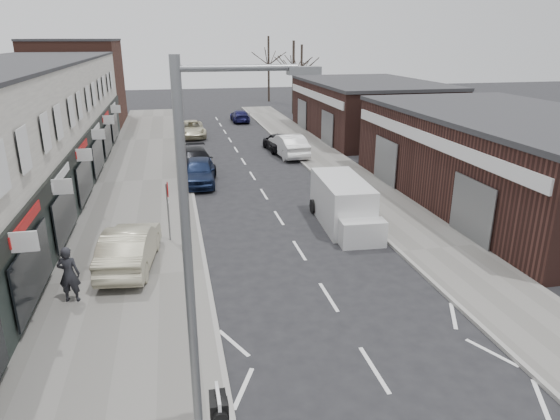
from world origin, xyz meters
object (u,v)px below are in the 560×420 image
parked_car_right_a (288,145)px  parked_car_right_b (278,142)px  parked_car_left_a (199,171)px  parked_car_left_c (191,129)px  parked_car_right_c (240,116)px  sedan_on_pavement (130,247)px  parked_car_left_b (196,161)px  pedestrian (69,274)px  white_van (343,204)px  street_lamp (200,276)px  warning_sign (168,193)px

parked_car_right_a → parked_car_right_b: size_ratio=1.21×
parked_car_left_a → parked_car_left_c: bearing=94.1°
parked_car_right_b → parked_car_right_c: size_ratio=0.99×
sedan_on_pavement → parked_car_left_b: 14.49m
pedestrian → parked_car_right_b: pedestrian is taller
white_van → parked_car_right_b: (0.44, 16.46, -0.31)m
parked_car_left_b → parked_car_right_a: size_ratio=1.01×
sedan_on_pavement → parked_car_right_a: 19.99m
parked_car_left_a → pedestrian: bearing=-105.4°
parked_car_right_b → sedan_on_pavement: bearing=58.9°
pedestrian → parked_car_right_a: (11.90, 19.55, -0.26)m
street_lamp → parked_car_right_b: size_ratio=1.93×
warning_sign → parked_car_right_b: 18.90m
street_lamp → parked_car_right_c: 44.96m
parked_car_left_c → parked_car_right_b: (6.29, -7.19, 0.01)m
parked_car_left_b → parked_car_right_a: (6.90, 3.10, 0.09)m
street_lamp → parked_car_right_b: street_lamp is taller
parked_car_right_b → parked_car_left_b: bearing=33.8°
parked_car_left_b → parked_car_right_b: bearing=34.6°
pedestrian → parked_car_left_a: size_ratio=0.42×
sedan_on_pavement → parked_car_right_b: 21.58m
street_lamp → warning_sign: bearing=92.8°
white_van → sedan_on_pavement: bearing=-160.2°
parked_car_left_b → parked_car_right_b: parked_car_left_b is taller
parked_car_left_b → sedan_on_pavement: bearing=-106.3°
parked_car_left_a → parked_car_right_c: bearing=81.2°
street_lamp → parked_car_right_c: street_lamp is taller
street_lamp → parked_car_right_c: (6.73, 44.28, -4.01)m
parked_car_left_a → parked_car_right_b: 10.41m
street_lamp → parked_car_right_c: bearing=81.4°
white_van → parked_car_right_c: bearing=94.3°
warning_sign → parked_car_right_c: (7.36, 31.48, -1.59)m
pedestrian → parked_car_left_a: (5.00, 13.45, -0.30)m
parked_car_left_a → parked_car_right_b: bearing=56.1°
white_van → parked_car_right_c: (-0.51, 31.02, -0.41)m
warning_sign → sedan_on_pavement: warning_sign is taller
warning_sign → parked_car_right_c: bearing=76.8°
street_lamp → warning_sign: size_ratio=2.96×
sedan_on_pavement → parked_car_right_b: sedan_on_pavement is taller
parked_car_right_a → sedan_on_pavement: bearing=54.4°
parked_car_left_a → warning_sign: bearing=-96.2°
sedan_on_pavement → parked_car_right_b: bearing=-110.1°
parked_car_right_c → parked_car_left_b: bearing=74.3°
white_van → parked_car_right_a: 14.48m
parked_car_left_b → warning_sign: bearing=-101.8°
pedestrian → parked_car_right_a: bearing=-112.5°
parked_car_left_c → parked_car_right_b: size_ratio=1.21×
parked_car_right_a → parked_car_right_c: 16.61m
white_van → parked_car_right_b: 16.46m
white_van → parked_car_right_a: size_ratio=1.13×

